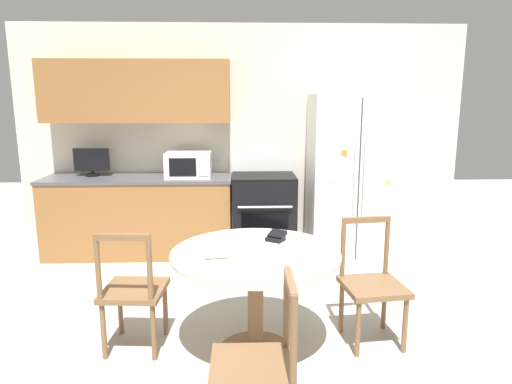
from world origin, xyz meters
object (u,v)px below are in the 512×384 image
(microwave, at_px, (189,165))
(countertop_tv, at_px, (92,161))
(candle_glass, at_px, (240,251))
(refrigerator, at_px, (351,176))
(oven_range, at_px, (263,214))
(dining_chair_right, at_px, (372,285))
(wallet, at_px, (276,237))
(dining_chair_near, at_px, (258,367))
(dining_chair_left, at_px, (133,291))

(microwave, bearing_deg, countertop_tv, 174.86)
(countertop_tv, xyz_separation_m, candle_glass, (1.67, -2.33, -0.29))
(microwave, relative_size, countertop_tv, 1.28)
(candle_glass, bearing_deg, countertop_tv, 125.59)
(refrigerator, bearing_deg, oven_range, 178.22)
(countertop_tv, bearing_deg, refrigerator, -2.69)
(refrigerator, bearing_deg, dining_chair_right, -98.71)
(refrigerator, distance_m, wallet, 2.11)
(dining_chair_near, bearing_deg, dining_chair_left, 41.72)
(oven_range, distance_m, microwave, 1.01)
(dining_chair_right, height_order, wallet, dining_chair_right)
(countertop_tv, bearing_deg, dining_chair_left, -66.93)
(dining_chair_left, distance_m, dining_chair_near, 1.27)
(countertop_tv, xyz_separation_m, dining_chair_right, (2.63, -2.09, -0.64))
(oven_range, bearing_deg, countertop_tv, 176.84)
(candle_glass, height_order, wallet, candle_glass)
(refrigerator, xyz_separation_m, candle_glass, (-1.26, -2.19, -0.12))
(dining_chair_near, relative_size, candle_glass, 11.23)
(microwave, xyz_separation_m, dining_chair_left, (-0.19, -2.05, -0.60))
(microwave, height_order, countertop_tv, countertop_tv)
(refrigerator, height_order, candle_glass, refrigerator)
(refrigerator, relative_size, wallet, 10.57)
(microwave, distance_m, dining_chair_right, 2.58)
(oven_range, xyz_separation_m, dining_chair_right, (0.69, -1.98, -0.03))
(oven_range, relative_size, candle_glass, 13.45)
(dining_chair_left, bearing_deg, dining_chair_right, 6.09)
(dining_chair_near, bearing_deg, candle_glass, 6.70)
(dining_chair_near, bearing_deg, wallet, -8.79)
(wallet, bearing_deg, dining_chair_left, -171.46)
(candle_glass, relative_size, wallet, 0.47)
(microwave, distance_m, candle_glass, 2.32)
(dining_chair_near, distance_m, wallet, 1.17)
(candle_glass, bearing_deg, refrigerator, 60.21)
(wallet, bearing_deg, dining_chair_right, -7.84)
(dining_chair_near, height_order, dining_chair_right, same)
(microwave, xyz_separation_m, dining_chair_right, (1.52, -1.99, -0.60))
(refrigerator, xyz_separation_m, oven_range, (-0.99, 0.03, -0.44))
(wallet, bearing_deg, microwave, 113.67)
(refrigerator, distance_m, countertop_tv, 2.93)
(countertop_tv, xyz_separation_m, dining_chair_near, (1.75, -3.10, -0.64))
(countertop_tv, distance_m, candle_glass, 2.88)
(microwave, height_order, dining_chair_near, microwave)
(dining_chair_left, distance_m, candle_glass, 0.85)
(microwave, bearing_deg, wallet, -66.33)
(dining_chair_left, bearing_deg, countertop_tv, 117.24)
(dining_chair_right, xyz_separation_m, wallet, (-0.69, 0.10, 0.34))
(oven_range, xyz_separation_m, candle_glass, (-0.27, -2.22, 0.31))
(dining_chair_right, bearing_deg, candle_glass, 7.62)
(dining_chair_right, distance_m, candle_glass, 1.05)
(candle_glass, bearing_deg, wallet, 51.78)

